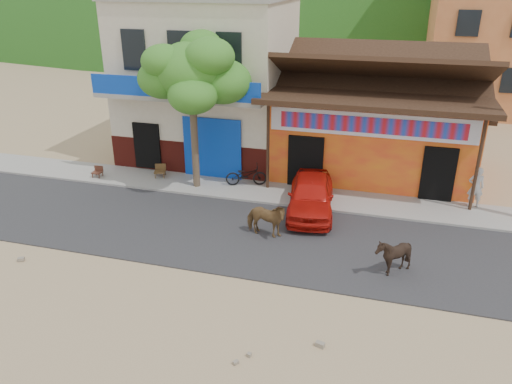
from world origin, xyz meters
TOP-DOWN VIEW (x-y plane):
  - ground at (0.00, 0.00)m, footprint 120.00×120.00m
  - road at (0.00, 2.50)m, footprint 60.00×5.00m
  - sidewalk at (0.00, 6.00)m, footprint 60.00×2.00m
  - dance_club at (2.00, 10.00)m, footprint 8.00×6.00m
  - cafe_building at (-5.50, 10.00)m, footprint 7.00×6.00m
  - apartment_front at (9.00, 24.00)m, footprint 9.00×9.00m
  - tree at (-4.60, 5.80)m, footprint 3.00×3.00m
  - cow_tan at (-0.89, 2.60)m, footprint 1.50×0.82m
  - cow_dark at (3.18, 1.42)m, footprint 1.08×0.96m
  - red_car at (0.22, 4.80)m, footprint 2.09×4.12m
  - scooter at (-2.69, 6.40)m, footprint 1.75×1.08m
  - pedestrian at (5.92, 6.70)m, footprint 0.59×0.42m
  - cafe_chair_left at (-6.45, 6.28)m, footprint 0.56×0.56m
  - cafe_chair_right at (-9.00, 5.57)m, footprint 0.40×0.40m

SIDE VIEW (x-z plane):
  - ground at x=0.00m, z-range 0.00..0.00m
  - road at x=0.00m, z-range 0.00..0.04m
  - sidewalk at x=0.00m, z-range 0.00..0.12m
  - cafe_chair_right at x=-9.00m, z-range 0.12..0.94m
  - scooter at x=-2.69m, z-range 0.12..0.99m
  - cafe_chair_left at x=-6.45m, z-range 0.12..1.08m
  - cow_dark at x=3.18m, z-range 0.04..1.20m
  - cow_tan at x=-0.89m, z-range 0.04..1.25m
  - red_car at x=0.22m, z-range 0.04..1.38m
  - pedestrian at x=5.92m, z-range 0.12..1.66m
  - dance_club at x=2.00m, z-range 0.00..3.60m
  - tree at x=-4.60m, z-range 0.12..6.12m
  - cafe_building at x=-5.50m, z-range 0.00..7.00m
  - apartment_front at x=9.00m, z-range 0.00..12.00m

